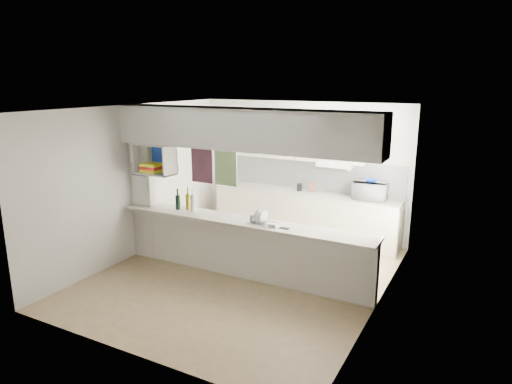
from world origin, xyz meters
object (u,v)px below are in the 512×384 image
Objects in this scene: bowl at (371,181)px; wine_bottles at (187,202)px; microwave at (370,191)px; dish_rack at (263,218)px.

wine_bottles is at bearing -140.20° from bowl.
microwave is 1.33× the size of dish_rack.
microwave is at bearing 40.22° from wine_bottles.
wine_bottles is (-1.42, 0.05, 0.06)m from dish_rack.
dish_rack is at bearing -1.88° from wine_bottles.
bowl reaches higher than dish_rack.
microwave is 0.19m from bowl.
wine_bottles is (-2.48, -2.07, -0.21)m from bowl.
dish_rack is at bearing -116.69° from bowl.
microwave is 2.62× the size of bowl.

